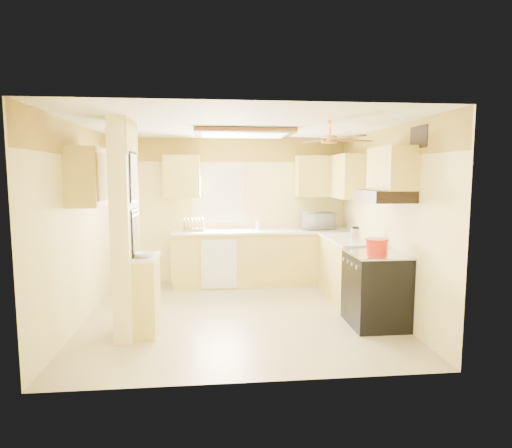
{
  "coord_description": "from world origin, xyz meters",
  "views": [
    {
      "loc": [
        -0.34,
        -5.58,
        1.88
      ],
      "look_at": [
        0.26,
        0.35,
        1.19
      ],
      "focal_mm": 30.0,
      "sensor_mm": 36.0,
      "label": 1
    }
  ],
  "objects": [
    {
      "name": "wall_left",
      "position": [
        -2.0,
        0.0,
        1.25
      ],
      "size": [
        0.0,
        3.8,
        3.8
      ],
      "primitive_type": "plane",
      "rotation": [
        1.57,
        0.0,
        1.57
      ],
      "color": "#FEEC9B",
      "rests_on": "floor"
    },
    {
      "name": "bowl",
      "position": [
        -1.12,
        -0.67,
        0.97
      ],
      "size": [
        0.31,
        0.31,
        0.06
      ],
      "primitive_type": "imported",
      "rotation": [
        0.0,
        0.0,
        -0.38
      ],
      "color": "white",
      "rests_on": "ledge_top"
    },
    {
      "name": "vent_grate",
      "position": [
        1.98,
        -0.9,
        2.3
      ],
      "size": [
        0.02,
        0.4,
        0.25
      ],
      "primitive_type": "cube",
      "color": "black",
      "rests_on": "wall_right"
    },
    {
      "name": "wall_right",
      "position": [
        2.0,
        0.0,
        1.25
      ],
      "size": [
        0.0,
        3.8,
        3.8
      ],
      "primitive_type": "plane",
      "rotation": [
        1.57,
        0.0,
        -1.57
      ],
      "color": "#FEEC9B",
      "rests_on": "floor"
    },
    {
      "name": "ceiling",
      "position": [
        0.0,
        0.0,
        2.5
      ],
      "size": [
        4.0,
        4.0,
        0.0
      ],
      "primitive_type": "plane",
      "rotation": [
        3.14,
        0.0,
        0.0
      ],
      "color": "white",
      "rests_on": "wall_back"
    },
    {
      "name": "partition_column",
      "position": [
        -1.35,
        -0.55,
        1.25
      ],
      "size": [
        0.2,
        0.7,
        2.5
      ],
      "primitive_type": "cube",
      "color": "#FEEC9B",
      "rests_on": "floor"
    },
    {
      "name": "wall_front",
      "position": [
        0.0,
        -1.9,
        1.25
      ],
      "size": [
        4.0,
        0.0,
        4.0
      ],
      "primitive_type": "plane",
      "rotation": [
        -1.57,
        0.0,
        0.0
      ],
      "color": "#FEEC9B",
      "rests_on": "floor"
    },
    {
      "name": "lower_cabinets_back",
      "position": [
        0.5,
        1.6,
        0.45
      ],
      "size": [
        3.0,
        0.6,
        0.9
      ],
      "primitive_type": "cube",
      "color": "#DECE66",
      "rests_on": "floor"
    },
    {
      "name": "microwave",
      "position": [
        1.47,
        1.63,
        1.08
      ],
      "size": [
        0.56,
        0.41,
        0.29
      ],
      "primitive_type": "imported",
      "rotation": [
        0.0,
        0.0,
        3.26
      ],
      "color": "white",
      "rests_on": "countertop_back"
    },
    {
      "name": "upper_cab_left_wall",
      "position": [
        -1.82,
        -0.25,
        1.85
      ],
      "size": [
        0.35,
        0.75,
        0.7
      ],
      "primitive_type": "cube",
      "color": "#DECE66",
      "rests_on": "wall_left"
    },
    {
      "name": "kettle",
      "position": [
        1.67,
        0.24,
        1.04
      ],
      "size": [
        0.14,
        0.14,
        0.21
      ],
      "color": "silver",
      "rests_on": "countertop_right"
    },
    {
      "name": "dish_rack",
      "position": [
        -0.67,
        1.63,
        1.02
      ],
      "size": [
        0.37,
        0.28,
        0.21
      ],
      "color": "tan",
      "rests_on": "countertop_back"
    },
    {
      "name": "countertop_back",
      "position": [
        0.5,
        1.59,
        0.92
      ],
      "size": [
        3.04,
        0.64,
        0.04
      ],
      "primitive_type": "cube",
      "color": "white",
      "rests_on": "lower_cabinets_back"
    },
    {
      "name": "utensil_crock",
      "position": [
        0.44,
        1.68,
        1.0
      ],
      "size": [
        0.09,
        0.09,
        0.19
      ],
      "color": "white",
      "rests_on": "countertop_back"
    },
    {
      "name": "dishwasher_panel",
      "position": [
        -0.25,
        1.29,
        0.43
      ],
      "size": [
        0.58,
        0.02,
        0.8
      ],
      "primitive_type": "cube",
      "color": "white",
      "rests_on": "lower_cabinets_back"
    },
    {
      "name": "lower_cabinets_right",
      "position": [
        1.7,
        0.6,
        0.45
      ],
      "size": [
        0.6,
        1.4,
        0.9
      ],
      "primitive_type": "cube",
      "color": "#DECE66",
      "rests_on": "floor"
    },
    {
      "name": "wall_back",
      "position": [
        0.0,
        1.9,
        1.25
      ],
      "size": [
        4.0,
        0.0,
        4.0
      ],
      "primitive_type": "plane",
      "rotation": [
        1.57,
        0.0,
        0.0
      ],
      "color": "#FEEC9B",
      "rests_on": "floor"
    },
    {
      "name": "poster_menu",
      "position": [
        -1.24,
        -0.55,
        1.85
      ],
      "size": [
        0.02,
        0.42,
        0.57
      ],
      "color": "black",
      "rests_on": "partition_column"
    },
    {
      "name": "upper_cab_right",
      "position": [
        1.82,
        1.25,
        1.85
      ],
      "size": [
        0.35,
        1.0,
        0.7
      ],
      "primitive_type": "cube",
      "color": "#DECE66",
      "rests_on": "wall_right"
    },
    {
      "name": "countertop_right",
      "position": [
        1.69,
        0.6,
        0.92
      ],
      "size": [
        0.64,
        1.44,
        0.04
      ],
      "primitive_type": "cube",
      "color": "white",
      "rests_on": "lower_cabinets_right"
    },
    {
      "name": "ceiling_light_panel",
      "position": [
        0.1,
        0.5,
        2.46
      ],
      "size": [
        1.35,
        0.95,
        0.06
      ],
      "color": "brown",
      "rests_on": "ceiling"
    },
    {
      "name": "ledge_top",
      "position": [
        -1.13,
        -0.55,
        0.92
      ],
      "size": [
        0.28,
        0.58,
        0.04
      ],
      "primitive_type": "cube",
      "color": "white",
      "rests_on": "partition_ledge"
    },
    {
      "name": "wallpaper_border",
      "position": [
        0.0,
        1.88,
        2.3
      ],
      "size": [
        4.0,
        0.02,
        0.4
      ],
      "primitive_type": "cube",
      "color": "yellow",
      "rests_on": "wall_back"
    },
    {
      "name": "partition_ledge",
      "position": [
        -1.13,
        -0.55,
        0.45
      ],
      "size": [
        0.25,
        0.55,
        0.9
      ],
      "primitive_type": "cube",
      "color": "#DECE66",
      "rests_on": "floor"
    },
    {
      "name": "dutch_oven",
      "position": [
        1.65,
        -0.59,
        1.01
      ],
      "size": [
        0.28,
        0.28,
        0.19
      ],
      "color": "red",
      "rests_on": "stove"
    },
    {
      "name": "poster_nashville",
      "position": [
        -1.24,
        -0.55,
        1.2
      ],
      "size": [
        0.02,
        0.42,
        0.57
      ],
      "color": "black",
      "rests_on": "partition_column"
    },
    {
      "name": "upper_cab_back_right",
      "position": [
        1.55,
        1.72,
        1.85
      ],
      "size": [
        0.9,
        0.35,
        0.7
      ],
      "primitive_type": "cube",
      "color": "#DECE66",
      "rests_on": "wall_back"
    },
    {
      "name": "upper_cab_over_stove",
      "position": [
        1.82,
        -0.55,
        1.95
      ],
      "size": [
        0.35,
        0.76,
        0.52
      ],
      "primitive_type": "cube",
      "color": "#DECE66",
      "rests_on": "wall_right"
    },
    {
      "name": "upper_cab_back_left",
      "position": [
        -0.85,
        1.72,
        1.85
      ],
      "size": [
        0.6,
        0.35,
        0.7
      ],
      "primitive_type": "cube",
      "color": "#DECE66",
      "rests_on": "wall_back"
    },
    {
      "name": "stove",
      "position": [
        1.67,
        -0.55,
        0.46
      ],
      "size": [
        0.68,
        0.77,
        0.92
      ],
      "color": "black",
      "rests_on": "floor"
    },
    {
      "name": "window",
      "position": [
        -0.25,
        1.89,
        1.55
      ],
      "size": [
        0.92,
        0.02,
        1.02
      ],
      "color": "white",
      "rests_on": "wall_back"
    },
    {
      "name": "floor",
      "position": [
        0.0,
        0.0,
        0.0
      ],
      "size": [
        4.0,
        4.0,
        0.0
      ],
      "primitive_type": "plane",
      "color": "tan",
      "rests_on": "ground"
    },
    {
      "name": "range_hood",
      "position": [
        1.74,
        -0.55,
        1.62
      ],
      "size": [
        0.5,
        0.76,
        0.14
      ],
      "primitive_type": "cube",
      "color": "black",
      "rests_on": "upper_cab_over_stove"
    },
    {
      "name": "ceiling_fan",
      "position": [
        1.0,
        -0.7,
        2.29
      ],
      "size": [
        1.15,
        1.15,
        0.26
      ],
      "color": "gold",
      "rests_on": "ceiling"
    }
  ]
}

